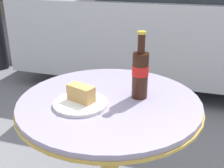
% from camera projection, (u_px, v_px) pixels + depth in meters
% --- Properties ---
extents(bistro_table, '(0.72, 0.72, 0.69)m').
position_uv_depth(bistro_table, '(109.00, 139.00, 1.15)').
color(bistro_table, gold).
rests_on(bistro_table, ground_plane).
extents(cola_bottle_left, '(0.06, 0.06, 0.26)m').
position_uv_depth(cola_bottle_left, '(140.00, 72.00, 1.07)').
color(cola_bottle_left, '#33190F').
rests_on(cola_bottle_left, bistro_table).
extents(lunch_plate_near, '(0.20, 0.20, 0.07)m').
position_uv_depth(lunch_plate_near, '(81.00, 100.00, 1.03)').
color(lunch_plate_near, silver).
rests_on(lunch_plate_near, bistro_table).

